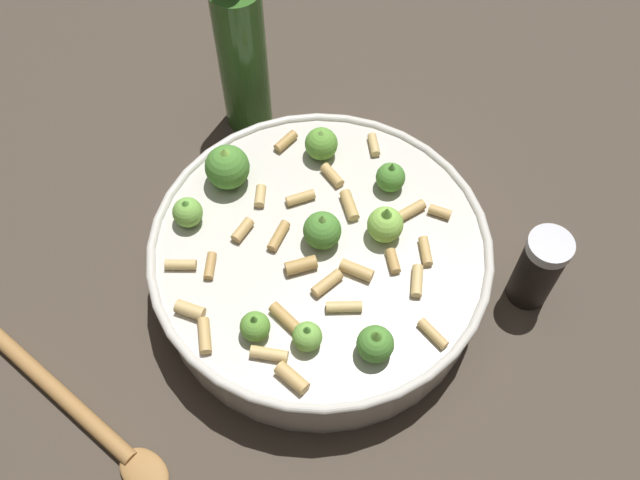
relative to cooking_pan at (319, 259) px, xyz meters
The scene contains 5 objects.
ground_plane 0.04m from the cooking_pan, 15.96° to the right, with size 2.40×2.40×0.00m, color #42382D.
cooking_pan is the anchor object (origin of this frame).
pepper_shaker 0.22m from the cooking_pan, 16.89° to the left, with size 0.04×0.04×0.10m.
olive_oil_bottle 0.25m from the cooking_pan, 131.99° to the left, with size 0.05×0.05×0.24m.
wooden_spoon 0.27m from the cooking_pan, 124.04° to the right, with size 0.23×0.10×0.02m.
Camera 1 is at (0.13, -0.33, 0.66)m, focal length 39.94 mm.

